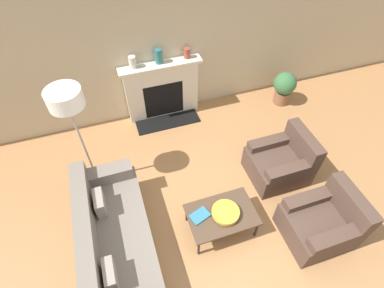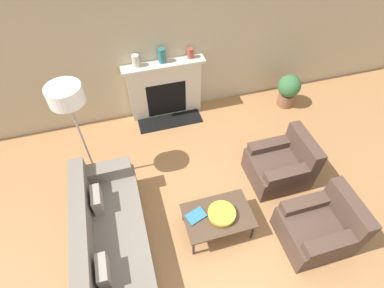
{
  "view_description": "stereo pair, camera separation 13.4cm",
  "coord_description": "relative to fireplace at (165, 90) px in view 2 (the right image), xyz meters",
  "views": [
    {
      "loc": [
        -1.04,
        -1.52,
        3.96
      ],
      "look_at": [
        -0.04,
        1.48,
        0.45
      ],
      "focal_mm": 28.0,
      "sensor_mm": 36.0,
      "label": 1
    },
    {
      "loc": [
        -0.92,
        -1.56,
        3.96
      ],
      "look_at": [
        -0.04,
        1.48,
        0.45
      ],
      "focal_mm": 28.0,
      "sensor_mm": 36.0,
      "label": 2
    }
  ],
  "objects": [
    {
      "name": "coffee_table",
      "position": [
        0.13,
        -2.6,
        -0.2
      ],
      "size": [
        0.91,
        0.6,
        0.38
      ],
      "color": "#4C3828",
      "rests_on": "ground_plane"
    },
    {
      "name": "couch",
      "position": [
        -1.3,
        -2.52,
        -0.24
      ],
      "size": [
        0.84,
        2.11,
        0.81
      ],
      "rotation": [
        0.0,
        0.0,
        1.57
      ],
      "color": "slate",
      "rests_on": "ground_plane"
    },
    {
      "name": "wall_back",
      "position": [
        0.17,
        0.14,
        0.9
      ],
      "size": [
        18.0,
        0.06,
        2.9
      ],
      "color": "#BCAD8E",
      "rests_on": "ground_plane"
    },
    {
      "name": "mantel_vase_left",
      "position": [
        -0.45,
        0.01,
        0.68
      ],
      "size": [
        0.12,
        0.12,
        0.2
      ],
      "color": "beige",
      "rests_on": "fireplace"
    },
    {
      "name": "bowl",
      "position": [
        0.17,
        -2.62,
        -0.12
      ],
      "size": [
        0.37,
        0.37,
        0.08
      ],
      "color": "gold",
      "rests_on": "coffee_table"
    },
    {
      "name": "armchair_near",
      "position": [
        1.38,
        -3.1,
        -0.26
      ],
      "size": [
        0.87,
        0.76,
        0.8
      ],
      "rotation": [
        0.0,
        0.0,
        -1.57
      ],
      "color": "#4C382D",
      "rests_on": "ground_plane"
    },
    {
      "name": "book",
      "position": [
        -0.16,
        -2.54,
        -0.16
      ],
      "size": [
        0.29,
        0.24,
        0.02
      ],
      "rotation": [
        0.0,
        0.0,
        0.33
      ],
      "color": "teal",
      "rests_on": "coffee_table"
    },
    {
      "name": "mantel_vase_center_right",
      "position": [
        0.49,
        0.01,
        0.66
      ],
      "size": [
        0.11,
        0.11,
        0.18
      ],
      "color": "brown",
      "rests_on": "fireplace"
    },
    {
      "name": "potted_plant",
      "position": [
        2.33,
        -0.43,
        -0.16
      ],
      "size": [
        0.44,
        0.44,
        0.68
      ],
      "color": "brown",
      "rests_on": "ground_plane"
    },
    {
      "name": "fireplace",
      "position": [
        0.0,
        0.0,
        0.0
      ],
      "size": [
        1.45,
        0.59,
        1.13
      ],
      "color": "beige",
      "rests_on": "ground_plane"
    },
    {
      "name": "mantel_vase_center_left",
      "position": [
        -0.01,
        0.01,
        0.7
      ],
      "size": [
        0.13,
        0.13,
        0.25
      ],
      "color": "#28666B",
      "rests_on": "fireplace"
    },
    {
      "name": "floor_lamp",
      "position": [
        -1.44,
        -1.2,
        0.98
      ],
      "size": [
        0.44,
        0.44,
        1.78
      ],
      "color": "gray",
      "rests_on": "ground_plane"
    },
    {
      "name": "armchair_far",
      "position": [
        1.38,
        -2.01,
        -0.26
      ],
      "size": [
        0.87,
        0.76,
        0.8
      ],
      "rotation": [
        0.0,
        0.0,
        -1.57
      ],
      "color": "#4C382D",
      "rests_on": "ground_plane"
    },
    {
      "name": "ground_plane",
      "position": [
        0.17,
        -2.82,
        -0.55
      ],
      "size": [
        18.0,
        18.0,
        0.0
      ],
      "primitive_type": "plane",
      "color": "#A87547"
    }
  ]
}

